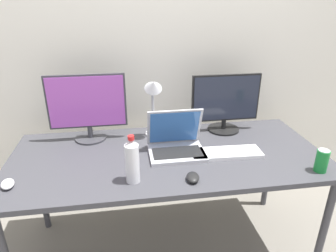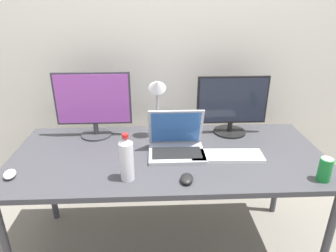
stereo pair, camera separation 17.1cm
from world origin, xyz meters
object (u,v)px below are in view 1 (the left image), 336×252
object	(u,v)px
mouse_by_keyboard	(8,184)
water_bottle	(132,161)
laptop_silver	(176,143)
desk_lamp	(153,97)
monitor_left	(87,106)
soda_can_near_keyboard	(322,161)
monitor_center	(225,103)
work_desk	(168,162)
keyboard_main	(226,153)
mouse_by_laptop	(193,177)

from	to	relation	value
mouse_by_keyboard	water_bottle	bearing A→B (deg)	-18.70
laptop_silver	water_bottle	xyz separation A→B (m)	(-0.27, -0.28, 0.06)
mouse_by_keyboard	desk_lamp	distance (m)	0.93
laptop_silver	monitor_left	bearing A→B (deg)	153.58
monitor_left	soda_can_near_keyboard	distance (m)	1.39
water_bottle	desk_lamp	distance (m)	0.55
monitor_center	monitor_left	bearing A→B (deg)	-179.73
mouse_by_keyboard	desk_lamp	world-z (taller)	desk_lamp
work_desk	monitor_left	bearing A→B (deg)	149.45
desk_lamp	water_bottle	bearing A→B (deg)	-108.18
water_bottle	keyboard_main	bearing A→B (deg)	19.28
mouse_by_laptop	soda_can_near_keyboard	distance (m)	0.70
mouse_by_keyboard	laptop_silver	bearing A→B (deg)	0.13
mouse_by_laptop	water_bottle	world-z (taller)	water_bottle
monitor_left	mouse_by_keyboard	size ratio (longest dim) A/B	5.26
keyboard_main	mouse_by_keyboard	xyz separation A→B (m)	(-1.17, -0.15, 0.01)
soda_can_near_keyboard	desk_lamp	distance (m)	1.02
laptop_silver	soda_can_near_keyboard	distance (m)	0.80
work_desk	soda_can_near_keyboard	distance (m)	0.85
laptop_silver	keyboard_main	bearing A→B (deg)	-15.50
mouse_by_keyboard	keyboard_main	bearing A→B (deg)	-7.24
laptop_silver	desk_lamp	bearing A→B (deg)	115.82
soda_can_near_keyboard	desk_lamp	size ratio (longest dim) A/B	0.30
keyboard_main	mouse_by_laptop	bearing A→B (deg)	-135.46
mouse_by_laptop	mouse_by_keyboard	bearing A→B (deg)	-175.55
work_desk	monitor_left	distance (m)	0.62
mouse_by_keyboard	water_bottle	distance (m)	0.62
mouse_by_keyboard	desk_lamp	bearing A→B (deg)	15.59
water_bottle	monitor_left	bearing A→B (deg)	115.23
water_bottle	soda_can_near_keyboard	distance (m)	1.00
laptop_silver	mouse_by_keyboard	distance (m)	0.91
laptop_silver	mouse_by_keyboard	bearing A→B (deg)	-165.24
keyboard_main	mouse_by_laptop	world-z (taller)	mouse_by_laptop
work_desk	soda_can_near_keyboard	xyz separation A→B (m)	(0.78, -0.31, 0.12)
mouse_by_keyboard	mouse_by_laptop	size ratio (longest dim) A/B	0.95
monitor_left	mouse_by_laptop	xyz separation A→B (m)	(0.55, -0.57, -0.21)
work_desk	monitor_left	xyz separation A→B (m)	(-0.47, 0.28, 0.29)
keyboard_main	soda_can_near_keyboard	xyz separation A→B (m)	(0.44, -0.25, 0.05)
keyboard_main	mouse_by_laptop	distance (m)	0.35
mouse_by_keyboard	mouse_by_laptop	world-z (taller)	same
water_bottle	soda_can_near_keyboard	size ratio (longest dim) A/B	2.01
laptop_silver	desk_lamp	world-z (taller)	desk_lamp
work_desk	water_bottle	distance (m)	0.38
desk_lamp	mouse_by_keyboard	bearing A→B (deg)	-149.78
mouse_by_laptop	laptop_silver	bearing A→B (deg)	105.39
soda_can_near_keyboard	mouse_by_laptop	bearing A→B (deg)	178.40
water_bottle	work_desk	bearing A→B (deg)	49.54
monitor_center	desk_lamp	bearing A→B (deg)	-174.95
monitor_center	mouse_by_laptop	bearing A→B (deg)	-121.63
mouse_by_laptop	soda_can_near_keyboard	world-z (taller)	soda_can_near_keyboard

